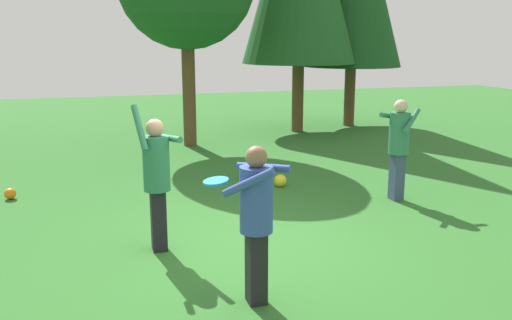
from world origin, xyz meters
name	(u,v)px	position (x,y,z in m)	size (l,w,h in m)	color
ground_plane	(241,245)	(0.00, 0.00, 0.00)	(40.00, 40.00, 0.00)	#2D6B28
person_thrower	(157,173)	(-1.06, 0.17, 1.04)	(0.60, 0.61, 1.92)	black
person_catcher	(256,212)	(-0.28, -1.59, 1.00)	(0.74, 0.73, 1.68)	black
person_bystander	(399,141)	(3.11, 1.25, 1.02)	(0.74, 0.72, 1.72)	#38476B
frisbee	(216,181)	(-0.63, -1.31, 1.27)	(0.32, 0.32, 0.06)	#2393D1
ball_red	(258,221)	(0.40, 0.53, 0.12)	(0.24, 0.24, 0.24)	red
ball_blue	(248,172)	(1.08, 3.36, 0.14)	(0.27, 0.27, 0.27)	blue
ball_yellow	(280,181)	(1.49, 2.60, 0.12)	(0.23, 0.23, 0.23)	yellow
ball_orange	(10,194)	(-3.22, 3.22, 0.10)	(0.20, 0.20, 0.20)	orange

